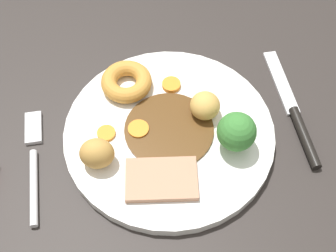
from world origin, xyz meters
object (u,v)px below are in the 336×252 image
object	(u,v)px
meat_slice_main	(161,179)
carrot_coin_back	(171,85)
knife	(295,116)
carrot_coin_front	(106,133)
yorkshire_pudding	(126,82)
dinner_plate	(168,134)
roast_potato_left	(205,106)
roast_potato_right	(97,155)
fork	(34,161)
broccoli_floret	(237,132)
carrot_coin_side	(138,129)

from	to	relation	value
meat_slice_main	carrot_coin_back	xyz separation A→B (cm)	(4.45, 12.81, -0.11)
knife	carrot_coin_front	bearing A→B (deg)	87.69
yorkshire_pudding	knife	world-z (taller)	yorkshire_pudding
dinner_plate	carrot_coin_back	size ratio (longest dim) A/B	10.72
roast_potato_left	roast_potato_right	world-z (taller)	roast_potato_right
roast_potato_left	fork	size ratio (longest dim) A/B	0.24
meat_slice_main	carrot_coin_front	xyz separation A→B (cm)	(-4.89, 7.65, -0.20)
carrot_coin_back	broccoli_floret	xyz separation A→B (cm)	(4.91, -10.34, 2.57)
yorkshire_pudding	carrot_coin_front	world-z (taller)	yorkshire_pudding
roast_potato_right	dinner_plate	bearing A→B (deg)	15.08
broccoli_floret	knife	xyz separation A→B (cm)	(9.17, 2.65, -3.81)
carrot_coin_back	carrot_coin_side	bearing A→B (deg)	-134.57
carrot_coin_back	knife	bearing A→B (deg)	-28.63
yorkshire_pudding	broccoli_floret	world-z (taller)	broccoli_floret
carrot_coin_front	fork	bearing A→B (deg)	-173.80
carrot_coin_front	dinner_plate	bearing A→B (deg)	-10.32
roast_potato_left	knife	xyz separation A→B (cm)	(11.23, -2.56, -2.57)
dinner_plate	carrot_coin_front	size ratio (longest dim) A/B	11.48
dinner_plate	meat_slice_main	size ratio (longest dim) A/B	3.16
roast_potato_right	broccoli_floret	bearing A→B (deg)	-5.47
roast_potato_left	carrot_coin_front	world-z (taller)	roast_potato_left
roast_potato_right	carrot_coin_front	bearing A→B (deg)	67.92
yorkshire_pudding	carrot_coin_back	size ratio (longest dim) A/B	2.72
knife	dinner_plate	bearing A→B (deg)	89.57
broccoli_floret	carrot_coin_side	bearing A→B (deg)	155.54
roast_potato_left	meat_slice_main	bearing A→B (deg)	-133.60
yorkshire_pudding	carrot_coin_side	distance (cm)	6.95
meat_slice_main	knife	xyz separation A→B (cm)	(18.54, 5.12, -1.35)
broccoli_floret	knife	world-z (taller)	broccoli_floret
carrot_coin_side	knife	bearing A→B (deg)	-6.08
carrot_coin_front	broccoli_floret	bearing A→B (deg)	-19.99
meat_slice_main	carrot_coin_side	bearing A→B (deg)	98.38
yorkshire_pudding	roast_potato_left	bearing A→B (deg)	-37.60
yorkshire_pudding	carrot_coin_back	world-z (taller)	yorkshire_pudding
roast_potato_right	fork	xyz separation A→B (cm)	(-7.49, 2.70, -2.87)
dinner_plate	roast_potato_left	xyz separation A→B (cm)	(4.94, 1.34, 2.32)
carrot_coin_front	broccoli_floret	xyz separation A→B (cm)	(14.26, -5.19, 2.66)
yorkshire_pudding	fork	bearing A→B (deg)	-149.84
roast_potato_right	carrot_coin_back	xyz separation A→B (cm)	(10.84, 8.84, -1.57)
yorkshire_pudding	knife	size ratio (longest dim) A/B	0.35
roast_potato_right	carrot_coin_front	xyz separation A→B (cm)	(1.49, 3.68, -1.66)
roast_potato_right	knife	size ratio (longest dim) A/B	0.21
yorkshire_pudding	carrot_coin_front	size ratio (longest dim) A/B	2.92
meat_slice_main	roast_potato_left	xyz separation A→B (cm)	(7.31, 7.67, 1.22)
dinner_plate	carrot_coin_front	distance (cm)	7.44
meat_slice_main	broccoli_floret	distance (cm)	9.99
meat_slice_main	knife	world-z (taller)	meat_slice_main
meat_slice_main	fork	distance (cm)	15.46
broccoli_floret	fork	world-z (taller)	broccoli_floret
meat_slice_main	knife	size ratio (longest dim) A/B	0.43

